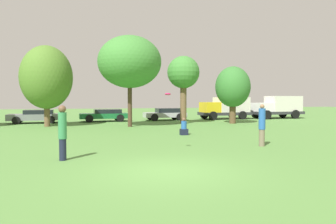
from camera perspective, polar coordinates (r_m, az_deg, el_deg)
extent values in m
plane|color=#54843D|center=(9.51, -0.15, -10.56)|extent=(120.00, 120.00, 0.00)
cylinder|color=#191E33|center=(11.60, -18.41, -6.44)|extent=(0.24, 0.24, 0.75)
cylinder|color=#337F4C|center=(11.50, -18.46, -2.35)|extent=(0.28, 0.28, 0.91)
sphere|color=brown|center=(11.47, -18.50, 0.51)|extent=(0.26, 0.26, 0.26)
cylinder|color=#726651|center=(14.84, 16.52, -4.46)|extent=(0.25, 0.25, 0.76)
cylinder|color=#2659A5|center=(14.77, 16.56, -1.19)|extent=(0.30, 0.30, 0.93)
sphere|color=#8C6647|center=(14.74, 16.59, 0.97)|extent=(0.20, 0.20, 0.20)
cylinder|color=#F21E72|center=(12.52, -0.04, 3.24)|extent=(0.24, 0.23, 0.10)
cube|color=#191E33|center=(18.65, 2.88, -3.60)|extent=(0.43, 0.36, 0.36)
cylinder|color=#2659A5|center=(18.61, 2.88, -2.35)|extent=(0.33, 0.33, 0.46)
sphere|color=brown|center=(18.59, 2.89, -1.36)|extent=(0.21, 0.21, 0.21)
cylinder|color=brown|center=(25.85, -20.94, 0.51)|extent=(0.43, 0.43, 2.69)
ellipsoid|color=#4C7528|center=(25.89, -21.02, 5.85)|extent=(3.87, 3.87, 4.82)
cylinder|color=#473323|center=(24.24, -6.88, 1.61)|extent=(0.33, 0.33, 3.59)
ellipsoid|color=#3D7F33|center=(24.40, -6.91, 8.94)|extent=(4.80, 4.80, 3.95)
cylinder|color=brown|center=(26.98, 2.78, 1.73)|extent=(0.54, 0.54, 3.62)
sphere|color=#3D7F33|center=(27.08, 2.79, 7.17)|extent=(2.74, 2.74, 2.74)
cylinder|color=brown|center=(27.71, 11.55, 0.37)|extent=(0.54, 0.54, 2.33)
ellipsoid|color=#33702D|center=(27.71, 11.58, 4.47)|extent=(2.98, 2.98, 3.48)
cube|color=slate|center=(29.80, -22.82, -0.83)|extent=(4.41, 2.01, 0.52)
cube|color=black|center=(29.75, -22.21, 0.01)|extent=(2.45, 1.72, 0.35)
cylinder|color=black|center=(29.05, -25.64, -1.38)|extent=(0.66, 0.22, 0.66)
cylinder|color=black|center=(30.90, -25.14, -1.15)|extent=(0.66, 0.22, 0.66)
cylinder|color=black|center=(28.78, -20.32, -1.32)|extent=(0.66, 0.22, 0.66)
cylinder|color=black|center=(30.65, -20.13, -1.10)|extent=(0.66, 0.22, 0.66)
cube|color=#196633|center=(30.14, -11.45, -0.67)|extent=(4.51, 2.00, 0.46)
cube|color=black|center=(30.16, -10.82, 0.13)|extent=(2.50, 1.72, 0.37)
cylinder|color=black|center=(29.11, -13.97, -1.17)|extent=(0.70, 0.20, 0.69)
cylinder|color=black|center=(30.97, -14.17, -0.96)|extent=(0.70, 0.20, 0.69)
cylinder|color=black|center=(29.40, -8.58, -1.09)|extent=(0.70, 0.20, 0.69)
cylinder|color=black|center=(31.24, -9.10, -0.88)|extent=(0.70, 0.20, 0.69)
cube|color=#B2B2B7|center=(31.22, -0.57, -0.52)|extent=(4.14, 1.82, 0.46)
cube|color=black|center=(31.29, -0.04, 0.30)|extent=(2.30, 1.56, 0.43)
cylinder|color=black|center=(30.07, -2.43, -0.98)|extent=(0.71, 0.23, 0.70)
cylinder|color=black|center=(31.71, -3.21, -0.80)|extent=(0.71, 0.23, 0.70)
cylinder|color=black|center=(30.82, 2.14, -0.89)|extent=(0.71, 0.23, 0.70)
cylinder|color=black|center=(32.42, 1.14, -0.73)|extent=(0.71, 0.23, 0.70)
cube|color=#2D2D33|center=(33.55, 10.18, -0.27)|extent=(5.36, 2.30, 0.30)
cube|color=gold|center=(32.80, 7.65, 0.85)|extent=(1.76, 2.08, 1.04)
cube|color=beige|center=(33.87, 11.31, 1.31)|extent=(3.35, 2.24, 1.54)
cylinder|color=black|center=(31.78, 8.10, -0.68)|extent=(0.87, 0.30, 0.86)
cylinder|color=black|center=(33.72, 6.54, -0.49)|extent=(0.87, 0.30, 0.86)
cylinder|color=black|center=(33.33, 13.26, -0.57)|extent=(0.87, 0.30, 0.86)
cylinder|color=black|center=(35.19, 11.49, -0.40)|extent=(0.87, 0.30, 0.86)
cube|color=#2D2D33|center=(36.08, 19.00, -0.11)|extent=(5.65, 2.23, 0.30)
cube|color=silver|center=(35.06, 16.73, 0.84)|extent=(1.85, 2.01, 0.92)
cube|color=beige|center=(36.52, 20.01, 1.42)|extent=(3.53, 2.16, 1.64)
cylinder|color=black|center=(34.11, 17.37, -0.48)|extent=(0.94, 0.31, 0.94)
cylinder|color=black|center=(35.82, 15.50, -0.33)|extent=(0.94, 0.31, 0.94)
cylinder|color=black|center=(36.21, 21.92, -0.39)|extent=(0.94, 0.31, 0.94)
cylinder|color=black|center=(37.83, 19.95, -0.24)|extent=(0.94, 0.31, 0.94)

